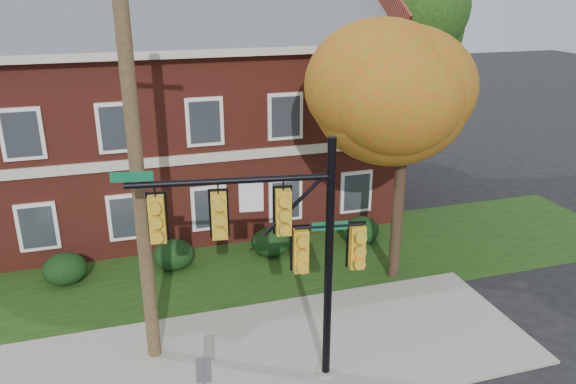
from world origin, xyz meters
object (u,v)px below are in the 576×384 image
object	(u,v)px
hedge_center	(173,255)
hedge_far_right	(361,230)
traffic_signal	(281,240)
hedge_right	(272,242)
tree_near_right	(416,77)
hedge_left	(65,269)
apartment_building	(151,98)
utility_pole	(137,169)
tree_right_rear	(401,11)

from	to	relation	value
hedge_center	hedge_far_right	xyz separation A→B (m)	(7.00, 0.00, 0.00)
traffic_signal	hedge_right	bearing A→B (deg)	85.35
hedge_right	tree_near_right	world-z (taller)	tree_near_right
tree_near_right	traffic_signal	size ratio (longest dim) A/B	1.39
hedge_right	traffic_signal	world-z (taller)	traffic_signal
hedge_center	hedge_left	bearing A→B (deg)	180.00
apartment_building	tree_near_right	size ratio (longest dim) A/B	2.19
hedge_center	tree_near_right	world-z (taller)	tree_near_right
tree_near_right	utility_pole	size ratio (longest dim) A/B	0.84
traffic_signal	hedge_far_right	bearing A→B (deg)	61.42
tree_right_rear	traffic_signal	xyz separation A→B (m)	(-9.40, -12.80, -4.28)
utility_pole	hedge_left	bearing A→B (deg)	129.37
hedge_right	tree_near_right	size ratio (longest dim) A/B	0.16
hedge_left	hedge_far_right	size ratio (longest dim) A/B	1.00
utility_pole	hedge_right	bearing A→B (deg)	58.64
hedge_right	utility_pole	distance (m)	8.08
hedge_far_right	apartment_building	bearing A→B (deg)	143.11
apartment_building	hedge_far_right	world-z (taller)	apartment_building
hedge_right	hedge_far_right	world-z (taller)	same
hedge_left	tree_near_right	size ratio (longest dim) A/B	0.16
tree_near_right	tree_right_rear	xyz separation A→B (m)	(4.09, 8.95, 1.45)
tree_near_right	hedge_center	bearing A→B (deg)	158.58
tree_near_right	utility_pole	distance (m)	8.60
hedge_center	apartment_building	bearing A→B (deg)	90.00
tree_right_rear	traffic_signal	bearing A→B (deg)	-126.29
tree_near_right	tree_right_rear	distance (m)	9.94
hedge_left	utility_pole	distance (m)	7.14
hedge_left	traffic_signal	world-z (taller)	traffic_signal
apartment_building	tree_right_rear	size ratio (longest dim) A/B	1.77
apartment_building	hedge_right	world-z (taller)	apartment_building
hedge_center	hedge_far_right	bearing A→B (deg)	0.00
hedge_right	tree_right_rear	world-z (taller)	tree_right_rear
hedge_left	hedge_center	size ratio (longest dim) A/B	1.00
apartment_building	hedge_left	world-z (taller)	apartment_building
apartment_building	tree_right_rear	world-z (taller)	tree_right_rear
apartment_building	hedge_right	bearing A→B (deg)	-56.33
hedge_right	tree_near_right	xyz separation A→B (m)	(3.72, -2.83, 6.14)
hedge_right	hedge_left	bearing A→B (deg)	180.00
hedge_right	traffic_signal	xyz separation A→B (m)	(-1.58, -6.69, 3.31)
traffic_signal	hedge_center	bearing A→B (deg)	114.67
hedge_far_right	tree_near_right	world-z (taller)	tree_near_right
apartment_building	utility_pole	bearing A→B (deg)	-95.84
utility_pole	hedge_far_right	bearing A→B (deg)	42.85
apartment_building	tree_near_right	distance (m)	10.97
apartment_building	traffic_signal	xyz separation A→B (m)	(1.92, -11.94, -1.15)
hedge_left	tree_right_rear	xyz separation A→B (m)	(14.81, 6.11, 7.60)
apartment_building	utility_pole	world-z (taller)	utility_pole
hedge_center	tree_near_right	distance (m)	9.90
hedge_right	tree_right_rear	distance (m)	12.50
tree_right_rear	tree_near_right	bearing A→B (deg)	-114.58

